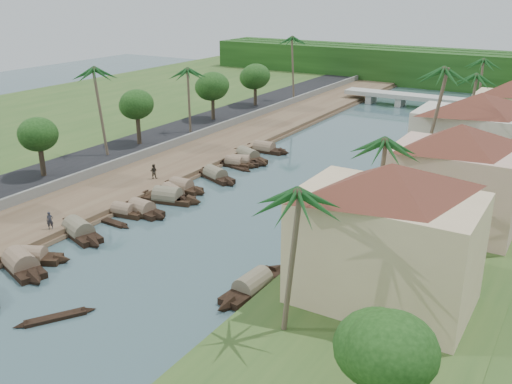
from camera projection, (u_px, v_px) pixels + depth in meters
The scene contains 46 objects.
ground at pixel (186, 245), 51.88m from camera, with size 220.00×220.00×0.00m, color #3E585D.
left_bank at pixel (183, 160), 75.58m from camera, with size 10.00×180.00×0.80m, color brown.
right_bank at pixel (453, 209), 58.58m from camera, with size 16.00×180.00×1.20m, color #305220.
road at pixel (134, 149), 79.60m from camera, with size 8.00×180.00×1.40m, color black.
retaining_wall at pixel (158, 149), 77.29m from camera, with size 0.40×180.00×1.10m, color slate.
far_left_fill at pixel (11, 126), 92.43m from camera, with size 45.00×220.00×1.35m, color #305220.
treeline at pixel (452, 69), 130.98m from camera, with size 120.00×14.00×8.00m.
bridge at pixel (416, 98), 109.23m from camera, with size 28.00×4.00×2.40m.
building_near at pixel (386, 233), 38.89m from camera, with size 14.85×14.85×10.20m.
building_mid at pixel (455, 176), 51.37m from camera, with size 14.11×14.11×9.70m.
building_far at pixel (476, 138), 63.03m from camera, with size 15.59×15.59×10.20m.
building_distant at pixel (512, 111), 78.81m from camera, with size 12.62×12.62×9.20m.
sampan_1 at pixel (21, 264), 47.44m from camera, with size 8.62×4.41×2.47m.
sampan_2 at pixel (31, 257), 48.78m from camera, with size 7.26×4.49×1.97m.
sampan_3 at pixel (79, 231), 53.89m from camera, with size 8.98×4.49×2.36m.
sampan_4 at pixel (123, 211), 58.56m from camera, with size 6.43×2.27×1.85m.
sampan_5 at pixel (142, 210), 58.90m from camera, with size 7.10×2.36×2.23m.
sampan_6 at pixel (167, 198), 62.26m from camera, with size 8.53×3.79×2.45m.
sampan_7 at pixel (172, 194), 63.50m from camera, with size 7.67×4.34×2.06m.
sampan_8 at pixel (181, 187), 65.43m from camera, with size 6.99×1.95×2.17m.
sampan_9 at pixel (215, 175), 69.52m from camera, with size 8.48×4.67×2.15m.
sampan_10 at pixel (234, 163), 74.35m from camera, with size 6.58×2.20×1.84m.
sampan_11 at pixel (240, 162), 74.61m from camera, with size 7.04×4.12×2.04m.
sampan_12 at pixel (248, 156), 77.30m from camera, with size 9.37×5.50×2.25m.
sampan_13 at pixel (264, 149), 80.67m from camera, with size 8.24×2.14×2.24m.
sampan_14 at pixel (253, 285), 44.16m from camera, with size 2.29×9.11×2.18m.
sampan_15 at pixel (315, 243), 51.36m from camera, with size 3.65×6.75×1.85m.
sampan_16 at pixel (377, 184), 66.55m from camera, with size 3.76×8.74×2.12m.
canoe_0 at pixel (56, 318), 40.44m from camera, with size 3.81×5.28×0.77m.
canoe_1 at pixel (111, 222), 56.67m from camera, with size 5.34×1.17×0.86m.
canoe_2 at pixel (234, 167), 73.81m from camera, with size 6.11×2.08×0.88m.
palm_0 at pixel (289, 194), 33.89m from camera, with size 3.20×3.20×11.23m.
palm_1 at pixel (381, 143), 43.97m from camera, with size 3.20×3.20×11.43m.
palm_2 at pixel (433, 72), 57.54m from camera, with size 3.20×3.20×14.72m.
palm_3 at pixel (474, 77), 71.52m from camera, with size 3.20×3.20×11.99m.
palm_5 at pixel (98, 71), 70.75m from camera, with size 3.20×3.20×12.59m.
palm_6 at pixel (188, 71), 82.81m from camera, with size 3.20×3.20×10.86m.
palm_7 at pixel (484, 62), 86.51m from camera, with size 3.20×3.20×11.90m.
palm_8 at pixel (294, 39), 105.95m from camera, with size 3.20×3.20×13.16m.
tree_2 at pixel (39, 135), 64.75m from camera, with size 4.42×4.42×6.72m.
tree_3 at pixel (137, 105), 77.74m from camera, with size 4.61×4.61×7.42m.
tree_4 at pixel (212, 87), 92.20m from camera, with size 5.25×5.25×7.56m.
tree_5 at pixel (255, 77), 103.06m from camera, with size 5.20×5.20×7.35m.
tree_7 at pixel (386, 350), 28.02m from camera, with size 4.63×4.63×6.22m.
person_near at pixel (50, 221), 53.09m from camera, with size 0.62×0.41×1.71m, color #292A32.
person_far at pixel (154, 171), 66.94m from camera, with size 0.86×0.67×1.76m, color #2E2920.
Camera 1 is at (29.69, -37.04, 22.41)m, focal length 40.00 mm.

